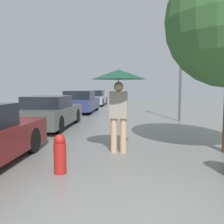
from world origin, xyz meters
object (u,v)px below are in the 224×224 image
object	(u,v)px
parked_car_third	(80,102)
street_lamp	(182,38)
parked_car_second	(49,113)
parked_car_farthest	(95,98)
fire_hydrant	(60,154)
pedestrian	(119,84)

from	to	relation	value
parked_car_third	street_lamp	size ratio (longest dim) A/B	0.79
parked_car_second	parked_car_farthest	xyz separation A→B (m)	(-0.01, 11.33, 0.02)
street_lamp	fire_hydrant	distance (m)	8.57
parked_car_third	fire_hydrant	xyz separation A→B (m)	(1.97, -10.67, -0.26)
pedestrian	street_lamp	bearing A→B (deg)	66.78
fire_hydrant	parked_car_third	bearing A→B (deg)	100.45
street_lamp	fire_hydrant	world-z (taller)	street_lamp
pedestrian	parked_car_farthest	xyz separation A→B (m)	(-2.90, 14.80, -1.03)
pedestrian	parked_car_second	bearing A→B (deg)	129.71
pedestrian	fire_hydrant	xyz separation A→B (m)	(-0.96, -1.53, -1.26)
pedestrian	parked_car_third	bearing A→B (deg)	107.74
parked_car_farthest	fire_hydrant	xyz separation A→B (m)	(1.94, -16.33, -0.23)
parked_car_second	fire_hydrant	xyz separation A→B (m)	(1.93, -5.00, -0.21)
parked_car_third	fire_hydrant	world-z (taller)	parked_car_third
parked_car_third	parked_car_farthest	distance (m)	5.66
parked_car_farthest	pedestrian	bearing A→B (deg)	-78.93
pedestrian	parked_car_second	distance (m)	4.64
pedestrian	parked_car_third	distance (m)	9.65
parked_car_second	street_lamp	distance (m)	6.51
parked_car_second	pedestrian	bearing A→B (deg)	-50.29
parked_car_second	fire_hydrant	size ratio (longest dim) A/B	5.56
pedestrian	fire_hydrant	bearing A→B (deg)	-122.09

